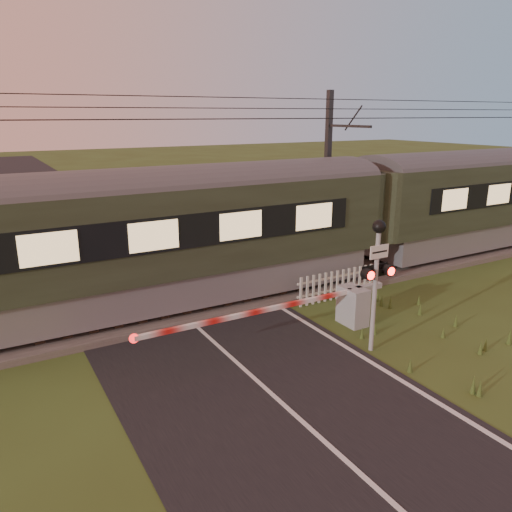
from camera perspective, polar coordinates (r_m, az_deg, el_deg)
ground at (r=10.21m, az=4.34°, el=-17.65°), size 160.00×160.00×0.00m
road at (r=10.06m, az=5.21°, el=-18.20°), size 6.00×140.00×0.03m
track_bed at (r=15.39m, az=-9.34°, el=-5.53°), size 140.00×3.40×0.39m
overhead_wires at (r=14.34m, az=-10.39°, el=16.02°), size 120.00×0.62×0.62m
train at (r=18.42m, az=11.92°, el=4.93°), size 41.87×2.89×3.90m
boom_gate at (r=13.84m, az=9.84°, el=-5.65°), size 7.19×0.82×1.09m
crossing_signal at (r=12.09m, az=13.64°, el=-0.74°), size 0.84×0.35×3.29m
picket_fence at (r=15.89m, az=9.25°, el=-3.24°), size 2.99×0.08×0.94m
catenary_mast at (r=20.05m, az=8.28°, el=9.35°), size 0.20×2.45×6.52m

